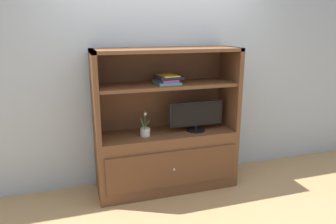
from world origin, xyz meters
TOP-DOWN VIEW (x-y plane):
  - ground_plane at (0.00, 0.00)m, footprint 8.00×8.00m
  - painted_rear_wall at (0.00, 0.75)m, footprint 6.00×0.10m
  - media_console at (0.00, 0.41)m, footprint 1.61×0.54m
  - tv_monitor at (0.34, 0.35)m, footprint 0.65×0.22m
  - potted_plant at (-0.26, 0.35)m, footprint 0.11×0.13m
  - magazine_stack at (0.01, 0.40)m, footprint 0.30×0.30m

SIDE VIEW (x-z plane):
  - ground_plane at x=0.00m, z-range 0.00..0.00m
  - media_console at x=0.00m, z-range -0.30..1.33m
  - potted_plant at x=-0.26m, z-range 0.59..0.88m
  - tv_monitor at x=0.34m, z-range 0.69..1.04m
  - magazine_stack at x=0.01m, z-range 1.25..1.34m
  - painted_rear_wall at x=0.00m, z-range 0.00..2.80m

